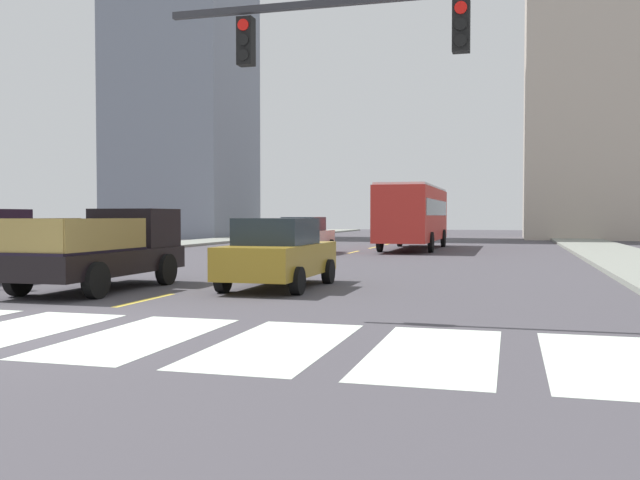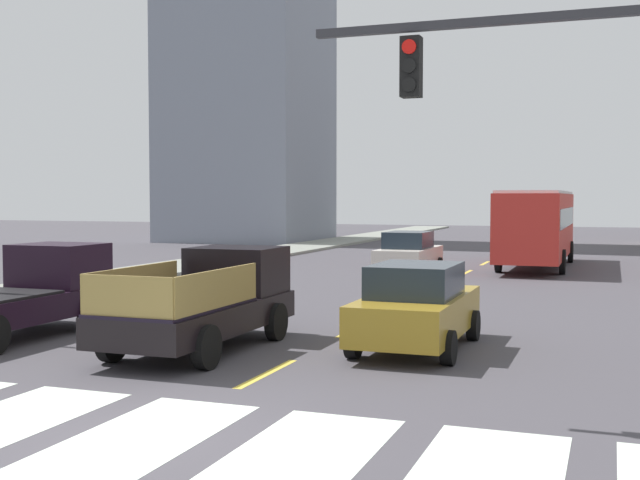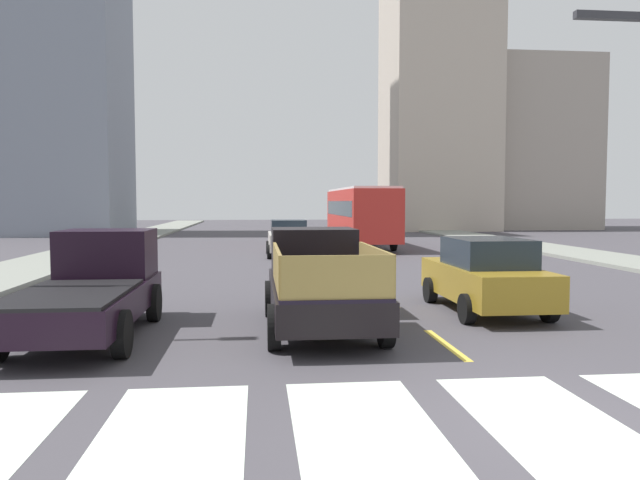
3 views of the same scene
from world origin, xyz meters
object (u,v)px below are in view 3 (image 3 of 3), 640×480
object	(u,v)px
pickup_stakebed	(319,281)
pickup_dark	(93,286)
sedan_near_right	(288,238)
sedan_far	(485,275)
city_bus	(360,212)

from	to	relation	value
pickup_stakebed	pickup_dark	bearing A→B (deg)	-178.68
sedan_near_right	sedan_far	xyz separation A→B (m)	(3.82, -14.95, 0.00)
pickup_stakebed	sedan_far	bearing A→B (deg)	14.54
pickup_dark	sedan_far	xyz separation A→B (m)	(8.45, 1.40, -0.06)
pickup_stakebed	pickup_dark	distance (m)	4.45
city_bus	sedan_far	xyz separation A→B (m)	(-0.55, -20.42, -1.09)
pickup_stakebed	sedan_near_right	size ratio (longest dim) A/B	1.18
pickup_stakebed	pickup_dark	world-z (taller)	same
pickup_stakebed	sedan_near_right	bearing A→B (deg)	87.63
pickup_stakebed	sedan_near_right	distance (m)	16.12
pickup_stakebed	sedan_far	distance (m)	4.18
pickup_stakebed	sedan_near_right	xyz separation A→B (m)	(0.19, 16.12, -0.08)
pickup_dark	sedan_near_right	size ratio (longest dim) A/B	1.18
pickup_dark	sedan_near_right	bearing A→B (deg)	73.04
pickup_dark	city_bus	size ratio (longest dim) A/B	0.48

